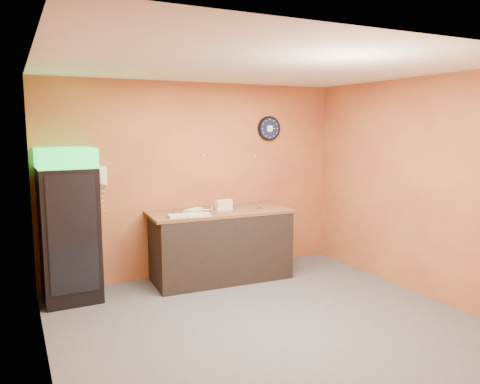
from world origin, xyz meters
TOP-DOWN VIEW (x-y plane):
  - floor at (0.00, 0.00)m, footprint 4.50×4.50m
  - back_wall at (0.00, 2.00)m, footprint 4.50×0.02m
  - left_wall at (-2.25, 0.00)m, footprint 0.02×4.00m
  - right_wall at (2.25, 0.00)m, footprint 0.02×4.00m
  - ceiling at (0.00, 0.00)m, footprint 4.50×4.00m
  - beverage_cooler at (-1.85, 1.61)m, footprint 0.68×0.69m
  - prep_counter at (0.17, 1.58)m, footprint 1.95×0.94m
  - wall_clock at (1.18, 1.97)m, footprint 0.38×0.06m
  - wall_phone at (-1.38, 1.95)m, footprint 0.13×0.11m
  - butcher_paper at (0.17, 1.58)m, footprint 2.06×0.96m
  - sub_roll_stack at (0.21, 1.53)m, footprint 0.25×0.10m
  - wrapped_sandwich_left at (-0.51, 1.33)m, footprint 0.30×0.12m
  - wrapped_sandwich_mid at (-0.27, 1.29)m, footprint 0.31×0.16m
  - wrapped_sandwich_right at (-0.22, 1.62)m, footprint 0.32×0.26m
  - kitchen_tool at (0.09, 1.63)m, footprint 0.07×0.07m

SIDE VIEW (x-z plane):
  - floor at x=0.00m, z-range 0.00..0.00m
  - prep_counter at x=0.17m, z-range 0.00..0.95m
  - beverage_cooler at x=-1.85m, z-range -0.02..1.89m
  - butcher_paper at x=0.17m, z-range 0.95..0.99m
  - wrapped_sandwich_mid at x=-0.27m, z-range 0.99..1.04m
  - wrapped_sandwich_right at x=-0.22m, z-range 0.99..1.04m
  - wrapped_sandwich_left at x=-0.51m, z-range 0.99..1.04m
  - kitchen_tool at x=0.09m, z-range 0.99..1.06m
  - sub_roll_stack at x=0.21m, z-range 0.99..1.15m
  - back_wall at x=0.00m, z-range 0.00..2.80m
  - left_wall at x=-2.25m, z-range 0.00..2.80m
  - right_wall at x=2.25m, z-range 0.00..2.80m
  - wall_phone at x=-1.38m, z-range 1.40..1.65m
  - wall_clock at x=1.18m, z-range 1.95..2.33m
  - ceiling at x=0.00m, z-range 2.79..2.81m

